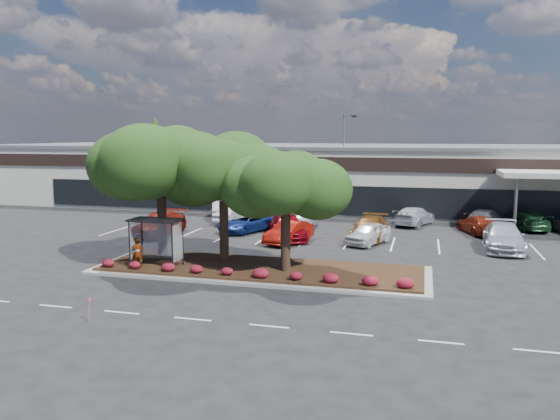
% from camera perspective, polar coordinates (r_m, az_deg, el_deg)
% --- Properties ---
extents(ground, '(160.00, 160.00, 0.00)m').
position_cam_1_polar(ground, '(25.46, -0.40, -8.92)').
color(ground, black).
rests_on(ground, ground).
extents(retail_store, '(80.40, 25.20, 6.25)m').
position_cam_1_polar(retail_store, '(57.92, 8.55, 3.65)').
color(retail_store, beige).
rests_on(retail_store, ground).
extents(landscape_island, '(18.00, 6.00, 0.26)m').
position_cam_1_polar(landscape_island, '(29.67, -2.10, -6.24)').
color(landscape_island, gray).
rests_on(landscape_island, ground).
extents(lane_markings, '(33.12, 20.06, 0.01)m').
position_cam_1_polar(lane_markings, '(35.34, 3.85, -4.14)').
color(lane_markings, silver).
rests_on(lane_markings, ground).
extents(shrub_row, '(17.00, 0.80, 0.50)m').
position_cam_1_polar(shrub_row, '(27.64, -3.38, -6.48)').
color(shrub_row, maroon).
rests_on(shrub_row, landscape_island).
extents(bus_shelter, '(2.75, 1.55, 2.59)m').
position_cam_1_polar(bus_shelter, '(30.33, -12.70, -1.90)').
color(bus_shelter, black).
rests_on(bus_shelter, landscape_island).
extents(island_tree_west, '(7.20, 7.20, 7.89)m').
position_cam_1_polar(island_tree_west, '(31.67, -12.31, 1.99)').
color(island_tree_west, '#17330E').
rests_on(island_tree_west, landscape_island).
extents(island_tree_mid, '(6.60, 6.60, 7.32)m').
position_cam_1_polar(island_tree_mid, '(30.91, -5.92, 1.45)').
color(island_tree_mid, '#17330E').
rests_on(island_tree_mid, landscape_island).
extents(island_tree_east, '(5.80, 5.80, 6.50)m').
position_cam_1_polar(island_tree_east, '(28.34, 0.59, 0.08)').
color(island_tree_east, '#17330E').
rests_on(island_tree_east, landscape_island).
extents(conifer_north_west, '(4.40, 4.40, 10.00)m').
position_cam_1_polar(conifer_north_west, '(78.51, -12.84, 5.98)').
color(conifer_north_west, '#17330E').
rests_on(conifer_north_west, ground).
extents(person_waiting, '(0.69, 0.59, 1.61)m').
position_cam_1_polar(person_waiting, '(30.37, -14.66, -4.34)').
color(person_waiting, '#594C47').
rests_on(person_waiting, landscape_island).
extents(light_pole, '(1.43, 0.50, 9.24)m').
position_cam_1_polar(light_pole, '(51.99, 6.74, 4.22)').
color(light_pole, gray).
rests_on(light_pole, ground).
extents(survey_stake, '(0.07, 0.14, 1.00)m').
position_cam_1_polar(survey_stake, '(23.08, -19.31, -9.51)').
color(survey_stake, '#997D50').
rests_on(survey_stake, ground).
extents(car_0, '(2.33, 5.70, 1.65)m').
position_cam_1_polar(car_0, '(41.22, -12.45, -1.42)').
color(car_0, maroon).
rests_on(car_0, ground).
extents(car_1, '(4.12, 5.40, 1.36)m').
position_cam_1_polar(car_1, '(41.53, -3.54, -1.38)').
color(car_1, navy).
rests_on(car_1, ground).
extents(car_2, '(4.20, 5.96, 1.60)m').
position_cam_1_polar(car_2, '(38.79, 0.81, -1.84)').
color(car_2, maroon).
rests_on(car_2, ground).
extents(car_3, '(2.79, 4.72, 1.47)m').
position_cam_1_polar(car_3, '(37.31, 0.93, -2.34)').
color(car_3, '#9F140B').
rests_on(car_3, ground).
extents(car_4, '(2.55, 5.51, 1.56)m').
position_cam_1_polar(car_4, '(39.28, 9.36, -1.86)').
color(car_4, brown).
rests_on(car_4, ground).
extents(car_5, '(3.16, 4.59, 1.45)m').
position_cam_1_polar(car_5, '(37.40, 9.21, -2.43)').
color(car_5, silver).
rests_on(car_5, ground).
extents(car_6, '(2.63, 5.89, 1.68)m').
position_cam_1_polar(car_6, '(37.88, 22.32, -2.62)').
color(car_6, '#B6BAC3').
rests_on(car_6, ground).
extents(car_9, '(2.20, 4.36, 1.37)m').
position_cam_1_polar(car_9, '(45.48, -4.96, -0.57)').
color(car_9, '#B8BDC3').
rests_on(car_9, ground).
extents(car_10, '(3.31, 5.24, 1.63)m').
position_cam_1_polar(car_10, '(47.99, -5.98, 0.01)').
color(car_10, silver).
rests_on(car_10, ground).
extents(car_11, '(3.70, 5.41, 1.37)m').
position_cam_1_polar(car_11, '(47.90, -0.61, -0.11)').
color(car_11, slate).
rests_on(car_11, ground).
extents(car_12, '(1.86, 4.23, 1.42)m').
position_cam_1_polar(car_12, '(43.14, 2.63, -0.98)').
color(car_12, '#B4B9C0').
rests_on(car_12, ground).
extents(car_13, '(3.66, 5.51, 1.48)m').
position_cam_1_polar(car_13, '(45.96, 13.86, -0.62)').
color(car_13, silver).
rests_on(car_13, ground).
extents(car_14, '(3.25, 5.09, 1.37)m').
position_cam_1_polar(car_14, '(43.35, 19.98, -1.44)').
color(car_14, maroon).
rests_on(car_14, ground).
extents(car_15, '(3.92, 5.63, 1.51)m').
position_cam_1_polar(car_15, '(45.97, 20.68, -0.88)').
color(car_15, '#4C4C53').
rests_on(car_15, ground).
extents(car_16, '(3.32, 5.31, 1.43)m').
position_cam_1_polar(car_16, '(46.65, 24.35, -1.00)').
color(car_16, '#1A4525').
rests_on(car_16, ground).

